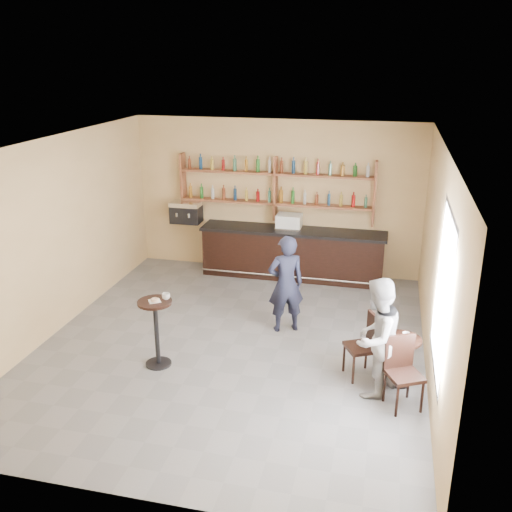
% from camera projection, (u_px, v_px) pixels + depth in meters
% --- Properties ---
extents(floor, '(7.00, 7.00, 0.00)m').
position_uv_depth(floor, '(233.00, 344.00, 9.20)').
color(floor, slate).
rests_on(floor, ground).
extents(ceiling, '(7.00, 7.00, 0.00)m').
position_uv_depth(ceiling, '(229.00, 145.00, 8.12)').
color(ceiling, white).
rests_on(ceiling, wall_back).
extents(wall_back, '(7.00, 0.00, 7.00)m').
position_uv_depth(wall_back, '(276.00, 197.00, 11.87)').
color(wall_back, tan).
rests_on(wall_back, floor).
extents(wall_front, '(7.00, 0.00, 7.00)m').
position_uv_depth(wall_front, '(132.00, 367.00, 5.45)').
color(wall_front, tan).
rests_on(wall_front, floor).
extents(wall_left, '(0.00, 7.00, 7.00)m').
position_uv_depth(wall_left, '(55.00, 237.00, 9.31)').
color(wall_left, tan).
rests_on(wall_left, floor).
extents(wall_right, '(0.00, 7.00, 7.00)m').
position_uv_depth(wall_right, '(436.00, 267.00, 8.01)').
color(wall_right, tan).
rests_on(wall_right, floor).
extents(window_pane, '(0.00, 2.00, 2.00)m').
position_uv_depth(window_pane, '(443.00, 293.00, 6.88)').
color(window_pane, white).
rests_on(window_pane, wall_right).
extents(window_frame, '(0.04, 1.70, 2.10)m').
position_uv_depth(window_frame, '(442.00, 293.00, 6.88)').
color(window_frame, black).
rests_on(window_frame, wall_right).
extents(shelf_unit, '(4.00, 0.26, 1.40)m').
position_uv_depth(shelf_unit, '(275.00, 189.00, 11.68)').
color(shelf_unit, brown).
rests_on(shelf_unit, wall_back).
extents(liquor_bottles, '(3.68, 0.10, 1.00)m').
position_uv_depth(liquor_bottles, '(275.00, 180.00, 11.62)').
color(liquor_bottles, '#8C5919').
rests_on(liquor_bottles, shelf_unit).
extents(bar_counter, '(3.79, 0.74, 1.03)m').
position_uv_depth(bar_counter, '(293.00, 253.00, 11.82)').
color(bar_counter, black).
rests_on(bar_counter, floor).
extents(espresso_machine, '(0.63, 0.41, 0.45)m').
position_uv_depth(espresso_machine, '(186.00, 212.00, 12.07)').
color(espresso_machine, black).
rests_on(espresso_machine, bar_counter).
extents(pastry_case, '(0.53, 0.43, 0.31)m').
position_uv_depth(pastry_case, '(289.00, 222.00, 11.62)').
color(pastry_case, silver).
rests_on(pastry_case, bar_counter).
extents(pedestal_table, '(0.65, 0.65, 1.04)m').
position_uv_depth(pedestal_table, '(157.00, 333.00, 8.43)').
color(pedestal_table, black).
rests_on(pedestal_table, floor).
extents(napkin, '(0.23, 0.23, 0.00)m').
position_uv_depth(napkin, '(155.00, 301.00, 8.25)').
color(napkin, white).
rests_on(napkin, pedestal_table).
extents(donut, '(0.15, 0.15, 0.04)m').
position_uv_depth(donut, '(155.00, 300.00, 8.23)').
color(donut, '#BE7745').
rests_on(donut, napkin).
extents(cup_pedestal, '(0.14, 0.14, 0.09)m').
position_uv_depth(cup_pedestal, '(166.00, 296.00, 8.30)').
color(cup_pedestal, white).
rests_on(cup_pedestal, pedestal_table).
extents(man_main, '(0.72, 0.62, 1.67)m').
position_uv_depth(man_main, '(286.00, 284.00, 9.41)').
color(man_main, black).
rests_on(man_main, floor).
extents(cafe_table, '(0.65, 0.65, 0.70)m').
position_uv_depth(cafe_table, '(400.00, 361.00, 8.02)').
color(cafe_table, black).
rests_on(cafe_table, floor).
extents(cup_cafe, '(0.12, 0.12, 0.09)m').
position_uv_depth(cup_cafe, '(406.00, 336.00, 7.88)').
color(cup_cafe, white).
rests_on(cup_cafe, cafe_table).
extents(chair_west, '(0.55, 0.55, 0.95)m').
position_uv_depth(chair_west, '(361.00, 347.00, 8.14)').
color(chair_west, black).
rests_on(chair_west, floor).
extents(chair_south, '(0.57, 0.57, 0.97)m').
position_uv_depth(chair_south, '(405.00, 375.00, 7.41)').
color(chair_south, black).
rests_on(chair_south, floor).
extents(patron_second, '(0.95, 1.02, 1.68)m').
position_uv_depth(patron_second, '(376.00, 338.00, 7.62)').
color(patron_second, gray).
rests_on(patron_second, floor).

